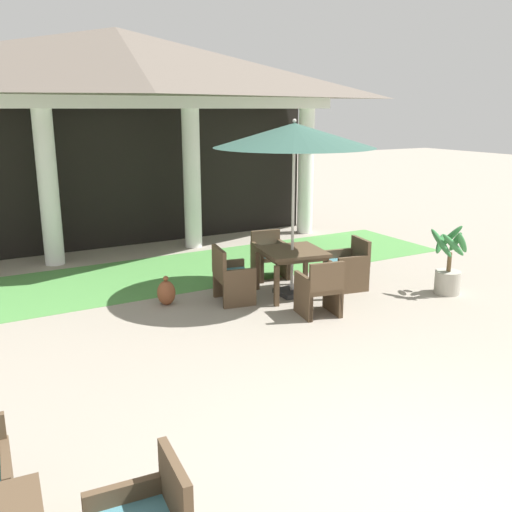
% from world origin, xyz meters
% --- Properties ---
extents(background_pavilion, '(9.98, 2.95, 4.42)m').
position_xyz_m(background_pavilion, '(0.00, 9.03, 3.45)').
color(background_pavilion, white).
rests_on(background_pavilion, ground).
extents(lawn_strip, '(11.78, 2.47, 0.01)m').
position_xyz_m(lawn_strip, '(0.00, 7.25, 0.00)').
color(lawn_strip, '#519347').
rests_on(lawn_strip, ground).
extents(patio_table_mid_left, '(1.10, 1.10, 0.75)m').
position_xyz_m(patio_table_mid_left, '(1.54, 5.10, 0.65)').
color(patio_table_mid_left, brown).
rests_on(patio_table_mid_left, ground).
extents(patio_umbrella_mid_left, '(2.49, 2.49, 2.79)m').
position_xyz_m(patio_umbrella_mid_left, '(1.54, 5.10, 2.52)').
color(patio_umbrella_mid_left, '#2D2D2D').
rests_on(patio_umbrella_mid_left, ground).
extents(patio_chair_mid_left_south, '(0.63, 0.64, 0.85)m').
position_xyz_m(patio_chair_mid_left_south, '(1.37, 4.10, 0.40)').
color(patio_chair_mid_left_south, brown).
rests_on(patio_chair_mid_left_south, ground).
extents(patio_chair_mid_left_west, '(0.63, 0.72, 0.88)m').
position_xyz_m(patio_chair_mid_left_west, '(0.53, 5.28, 0.40)').
color(patio_chair_mid_left_west, brown).
rests_on(patio_chair_mid_left_west, ground).
extents(patio_chair_mid_left_north, '(0.65, 0.63, 0.82)m').
position_xyz_m(patio_chair_mid_left_north, '(1.71, 6.10, 0.39)').
color(patio_chair_mid_left_north, brown).
rests_on(patio_chair_mid_left_north, ground).
extents(patio_chair_mid_left_east, '(0.67, 0.67, 0.84)m').
position_xyz_m(patio_chair_mid_left_east, '(2.54, 4.93, 0.39)').
color(patio_chair_mid_left_east, brown).
rests_on(patio_chair_mid_left_east, ground).
extents(potted_palm_right_edge, '(0.62, 0.62, 1.13)m').
position_xyz_m(potted_palm_right_edge, '(3.78, 3.90, 0.40)').
color(potted_palm_right_edge, '#B2AD9E').
rests_on(potted_palm_right_edge, ground).
extents(terracotta_urn, '(0.28, 0.28, 0.46)m').
position_xyz_m(terracotta_urn, '(-0.41, 5.63, 0.19)').
color(terracotta_urn, brown).
rests_on(terracotta_urn, ground).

